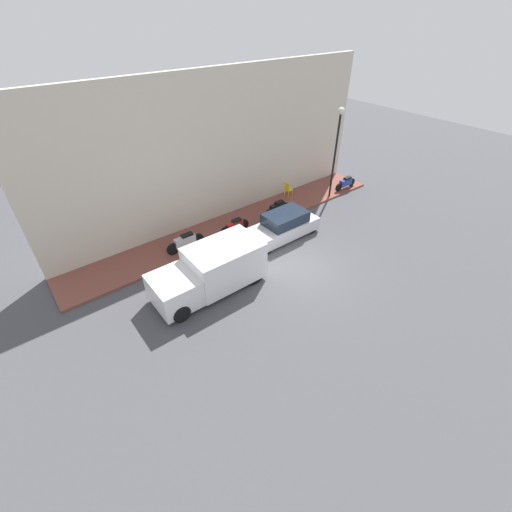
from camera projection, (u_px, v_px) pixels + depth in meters
name	position (u px, v px, depth m)	size (l,w,h in m)	color
ground_plane	(299.00, 267.00, 16.51)	(60.00, 60.00, 0.00)	#47474C
sidewalk	(238.00, 223.00, 19.64)	(2.52, 19.66, 0.12)	brown
building_facade	(220.00, 150.00, 18.20)	(0.30, 19.66, 7.89)	beige
parked_car	(283.00, 226.00, 18.22)	(1.64, 4.13, 1.42)	silver
delivery_van	(210.00, 271.00, 14.67)	(2.06, 4.93, 1.97)	white
motorcycle_blue	(346.00, 183.00, 22.90)	(0.30, 1.86, 0.78)	navy
motorcycle_red	(235.00, 226.00, 18.42)	(0.30, 1.81, 0.83)	#B21E1E
scooter_silver	(185.00, 241.00, 17.19)	(0.30, 2.06, 0.87)	#B7B7BF
motorcycle_black	(278.00, 208.00, 19.98)	(0.30, 1.84, 0.87)	black
streetlamp	(337.00, 138.00, 19.98)	(0.39, 0.39, 5.45)	black
cafe_chair	(288.00, 189.00, 21.91)	(0.40, 0.40, 0.94)	yellow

